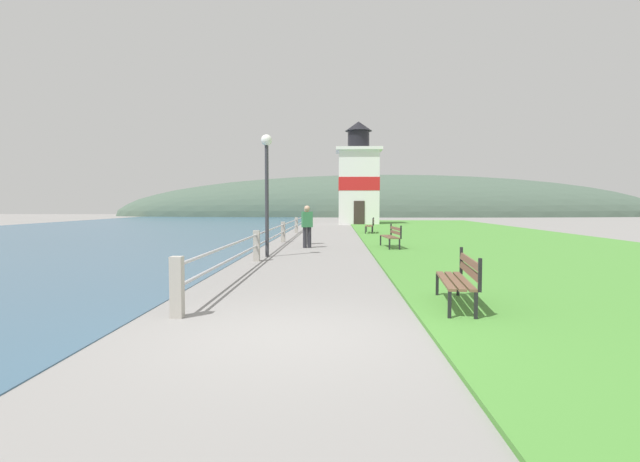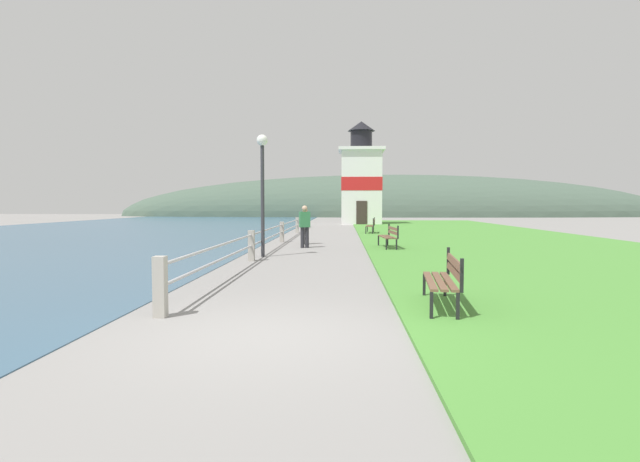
{
  "view_description": "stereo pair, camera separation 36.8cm",
  "coord_description": "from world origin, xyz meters",
  "px_view_note": "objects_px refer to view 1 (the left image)",
  "views": [
    {
      "loc": [
        0.64,
        -6.37,
        1.71
      ],
      "look_at": [
        -0.21,
        19.98,
        0.3
      ],
      "focal_mm": 28.0,
      "sensor_mm": 36.0,
      "label": 1
    },
    {
      "loc": [
        1.0,
        -6.36,
        1.71
      ],
      "look_at": [
        -0.21,
        19.98,
        0.3
      ],
      "focal_mm": 28.0,
      "sensor_mm": 36.0,
      "label": 2
    }
  ],
  "objects_px": {
    "park_bench_midway": "(392,235)",
    "park_bench_far": "(371,225)",
    "lamp_post": "(267,173)",
    "park_bench_near": "(460,276)",
    "person_by_railing": "(307,225)",
    "person_strolling": "(307,224)",
    "lighthouse": "(358,181)"
  },
  "relations": [
    {
      "from": "park_bench_midway",
      "to": "person_by_railing",
      "type": "height_order",
      "value": "person_by_railing"
    },
    {
      "from": "park_bench_near",
      "to": "park_bench_far",
      "type": "distance_m",
      "value": 20.81
    },
    {
      "from": "park_bench_midway",
      "to": "person_by_railing",
      "type": "distance_m",
      "value": 3.32
    },
    {
      "from": "park_bench_midway",
      "to": "person_by_railing",
      "type": "xyz_separation_m",
      "value": [
        -3.28,
        0.41,
        0.36
      ]
    },
    {
      "from": "park_bench_far",
      "to": "person_strolling",
      "type": "distance_m",
      "value": 8.31
    },
    {
      "from": "park_bench_far",
      "to": "person_strolling",
      "type": "relative_size",
      "value": 1.16
    },
    {
      "from": "lighthouse",
      "to": "person_strolling",
      "type": "relative_size",
      "value": 5.58
    },
    {
      "from": "park_bench_near",
      "to": "park_bench_midway",
      "type": "distance_m",
      "value": 11.0
    },
    {
      "from": "lamp_post",
      "to": "park_bench_midway",
      "type": "bearing_deg",
      "value": 34.4
    },
    {
      "from": "lighthouse",
      "to": "lamp_post",
      "type": "xyz_separation_m",
      "value": [
        -4.16,
        -27.04,
        -1.0
      ]
    },
    {
      "from": "lamp_post",
      "to": "person_strolling",
      "type": "bearing_deg",
      "value": 79.16
    },
    {
      "from": "park_bench_midway",
      "to": "lamp_post",
      "type": "bearing_deg",
      "value": 29.79
    },
    {
      "from": "person_strolling",
      "to": "park_bench_far",
      "type": "bearing_deg",
      "value": -31.15
    },
    {
      "from": "park_bench_near",
      "to": "lighthouse",
      "type": "relative_size",
      "value": 0.22
    },
    {
      "from": "person_strolling",
      "to": "lamp_post",
      "type": "distance_m",
      "value": 5.59
    },
    {
      "from": "person_by_railing",
      "to": "park_bench_midway",
      "type": "bearing_deg",
      "value": -115.42
    },
    {
      "from": "park_bench_near",
      "to": "person_strolling",
      "type": "distance_m",
      "value": 13.58
    },
    {
      "from": "park_bench_midway",
      "to": "lighthouse",
      "type": "distance_m",
      "value": 24.25
    },
    {
      "from": "park_bench_midway",
      "to": "park_bench_far",
      "type": "relative_size",
      "value": 1.08
    },
    {
      "from": "park_bench_near",
      "to": "park_bench_midway",
      "type": "bearing_deg",
      "value": -84.62
    },
    {
      "from": "park_bench_midway",
      "to": "park_bench_far",
      "type": "distance_m",
      "value": 9.81
    },
    {
      "from": "park_bench_midway",
      "to": "lighthouse",
      "type": "bearing_deg",
      "value": -94.07
    },
    {
      "from": "park_bench_far",
      "to": "lamp_post",
      "type": "height_order",
      "value": "lamp_post"
    },
    {
      "from": "park_bench_midway",
      "to": "lamp_post",
      "type": "distance_m",
      "value": 5.75
    },
    {
      "from": "person_strolling",
      "to": "person_by_railing",
      "type": "height_order",
      "value": "person_by_railing"
    },
    {
      "from": "park_bench_far",
      "to": "person_strolling",
      "type": "height_order",
      "value": "person_strolling"
    },
    {
      "from": "park_bench_far",
      "to": "lamp_post",
      "type": "bearing_deg",
      "value": 77.25
    },
    {
      "from": "park_bench_far",
      "to": "lighthouse",
      "type": "relative_size",
      "value": 0.21
    },
    {
      "from": "park_bench_midway",
      "to": "lamp_post",
      "type": "height_order",
      "value": "lamp_post"
    },
    {
      "from": "park_bench_far",
      "to": "lighthouse",
      "type": "distance_m",
      "value": 14.59
    },
    {
      "from": "lighthouse",
      "to": "person_strolling",
      "type": "height_order",
      "value": "lighthouse"
    },
    {
      "from": "park_bench_near",
      "to": "person_by_railing",
      "type": "xyz_separation_m",
      "value": [
        -3.16,
        11.41,
        0.36
      ]
    }
  ]
}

